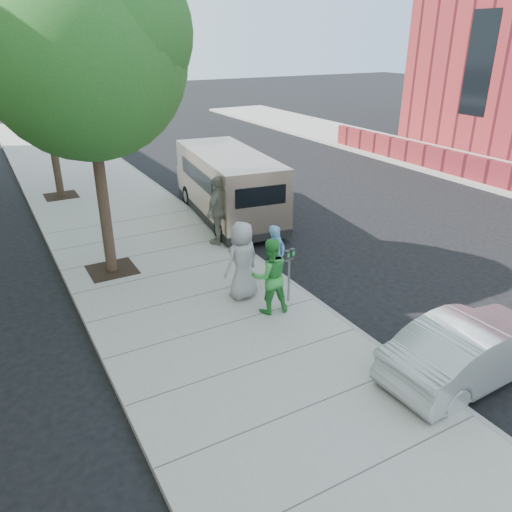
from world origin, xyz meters
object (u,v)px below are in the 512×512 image
object	(u,v)px
van	(227,184)
person_officer	(276,257)
tree_far	(41,64)
person_green_shirt	(270,276)
sedan	(473,348)
parking_meter	(289,264)
person_gray_shirt	(242,260)
tree_near	(86,48)
person_striped_polo	(219,210)

from	to	relation	value
van	person_officer	bearing A→B (deg)	-97.32
tree_far	person_green_shirt	distance (m)	12.35
sedan	person_green_shirt	world-z (taller)	person_green_shirt
van	person_green_shirt	bearing A→B (deg)	-101.31
parking_meter	person_officer	bearing A→B (deg)	69.64
van	person_gray_shirt	size ratio (longest dim) A/B	3.43
van	person_green_shirt	xyz separation A→B (m)	(-2.14, -6.41, -0.19)
van	person_officer	size ratio (longest dim) A/B	4.00
tree_far	person_gray_shirt	size ratio (longest dim) A/B	3.51
sedan	person_gray_shirt	world-z (taller)	person_gray_shirt
tree_near	person_officer	distance (m)	6.33
person_officer	sedan	bearing A→B (deg)	-96.84
tree_near	person_officer	xyz separation A→B (m)	(3.21, -2.93, -4.60)
tree_near	sedan	size ratio (longest dim) A/B	2.00
tree_far	parking_meter	distance (m)	12.30
van	person_green_shirt	world-z (taller)	van
tree_far	person_officer	xyz separation A→B (m)	(3.21, -10.53, -3.94)
tree_near	sedan	distance (m)	10.10
person_officer	person_green_shirt	distance (m)	1.19
person_striped_polo	person_gray_shirt	bearing A→B (deg)	39.88
van	person_officer	xyz separation A→B (m)	(-1.41, -5.47, -0.27)
tree_near	tree_far	distance (m)	7.63
person_striped_polo	tree_near	bearing A→B (deg)	-28.07
person_gray_shirt	person_officer	bearing A→B (deg)	169.87
person_officer	person_gray_shirt	size ratio (longest dim) A/B	0.86
sedan	person_officer	distance (m)	4.81
person_striped_polo	sedan	bearing A→B (deg)	66.07
sedan	person_officer	size ratio (longest dim) A/B	2.36
tree_far	van	world-z (taller)	tree_far
person_green_shirt	person_striped_polo	world-z (taller)	person_striped_polo
person_officer	person_striped_polo	xyz separation A→B (m)	(0.04, 3.25, 0.22)
van	person_gray_shirt	xyz separation A→B (m)	(-2.34, -5.51, -0.13)
parking_meter	person_officer	size ratio (longest dim) A/B	0.81
parking_meter	sedan	xyz separation A→B (m)	(1.49, -3.85, -0.46)
tree_far	person_green_shirt	bearing A→B (deg)	-77.77
parking_meter	person_striped_polo	distance (m)	4.00
van	person_green_shirt	size ratio (longest dim) A/B	3.67
person_officer	person_striped_polo	bearing A→B (deg)	65.79
person_gray_shirt	person_striped_polo	bearing A→B (deg)	-119.08
parking_meter	person_gray_shirt	size ratio (longest dim) A/B	0.69
van	person_gray_shirt	distance (m)	5.99
person_green_shirt	person_gray_shirt	bearing A→B (deg)	-64.87
person_striped_polo	person_green_shirt	bearing A→B (deg)	46.00
tree_near	person_green_shirt	distance (m)	6.45
sedan	person_gray_shirt	size ratio (longest dim) A/B	2.03
person_green_shirt	person_officer	bearing A→B (deg)	-115.77
tree_near	person_green_shirt	xyz separation A→B (m)	(2.49, -3.87, -4.53)
tree_near	van	world-z (taller)	tree_near
person_green_shirt	person_gray_shirt	distance (m)	0.92
person_officer	person_green_shirt	size ratio (longest dim) A/B	0.92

